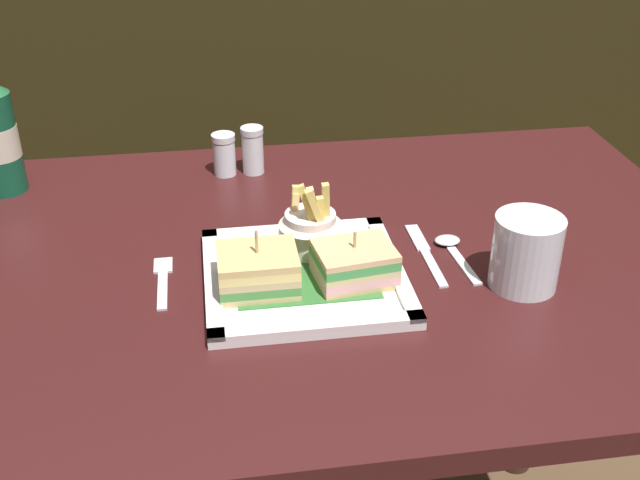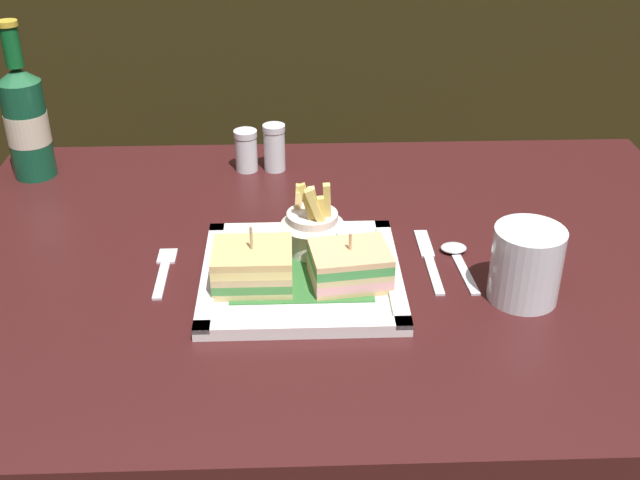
# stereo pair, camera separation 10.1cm
# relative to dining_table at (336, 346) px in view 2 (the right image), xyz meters

# --- Properties ---
(dining_table) EXTENTS (1.08, 0.76, 0.77)m
(dining_table) POSITION_rel_dining_table_xyz_m (0.00, 0.00, 0.00)
(dining_table) COLOR #3A1515
(dining_table) RESTS_ON ground_plane
(square_plate) EXTENTS (0.25, 0.25, 0.02)m
(square_plate) POSITION_rel_dining_table_xyz_m (-0.05, -0.06, 0.16)
(square_plate) COLOR white
(square_plate) RESTS_ON dining_table
(sandwich_half_left) EXTENTS (0.10, 0.08, 0.08)m
(sandwich_half_left) POSITION_rel_dining_table_xyz_m (-0.11, -0.08, 0.19)
(sandwich_half_left) COLOR tan
(sandwich_half_left) RESTS_ON square_plate
(sandwich_half_right) EXTENTS (0.10, 0.09, 0.07)m
(sandwich_half_right) POSITION_rel_dining_table_xyz_m (0.01, -0.08, 0.19)
(sandwich_half_right) COLOR tan
(sandwich_half_right) RESTS_ON square_plate
(fries_cup) EXTENTS (0.08, 0.08, 0.11)m
(fries_cup) POSITION_rel_dining_table_xyz_m (-0.03, -0.01, 0.20)
(fries_cup) COLOR silver
(fries_cup) RESTS_ON square_plate
(beer_bottle) EXTENTS (0.07, 0.07, 0.25)m
(beer_bottle) POSITION_rel_dining_table_xyz_m (-0.47, 0.27, 0.25)
(beer_bottle) COLOR #114D31
(beer_bottle) RESTS_ON dining_table
(water_glass) EXTENTS (0.09, 0.09, 0.09)m
(water_glass) POSITION_rel_dining_table_xyz_m (0.22, -0.11, 0.19)
(water_glass) COLOR silver
(water_glass) RESTS_ON dining_table
(fork) EXTENTS (0.02, 0.12, 0.00)m
(fork) POSITION_rel_dining_table_xyz_m (-0.23, -0.03, 0.16)
(fork) COLOR silver
(fork) RESTS_ON dining_table
(knife) EXTENTS (0.02, 0.16, 0.00)m
(knife) POSITION_rel_dining_table_xyz_m (0.12, -0.02, 0.16)
(knife) COLOR silver
(knife) RESTS_ON dining_table
(spoon) EXTENTS (0.04, 0.13, 0.01)m
(spoon) POSITION_rel_dining_table_xyz_m (0.16, -0.01, 0.16)
(spoon) COLOR silver
(spoon) RESTS_ON dining_table
(salt_shaker) EXTENTS (0.04, 0.04, 0.07)m
(salt_shaker) POSITION_rel_dining_table_xyz_m (-0.13, 0.27, 0.18)
(salt_shaker) COLOR silver
(salt_shaker) RESTS_ON dining_table
(pepper_shaker) EXTENTS (0.04, 0.04, 0.08)m
(pepper_shaker) POSITION_rel_dining_table_xyz_m (-0.09, 0.27, 0.19)
(pepper_shaker) COLOR silver
(pepper_shaker) RESTS_ON dining_table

